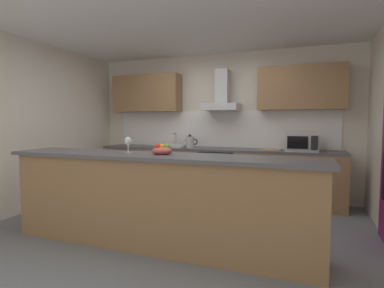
# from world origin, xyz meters

# --- Properties ---
(ground) EXTENTS (5.82, 4.89, 0.02)m
(ground) POSITION_xyz_m (0.00, 0.00, -0.01)
(ground) COLOR slate
(ceiling) EXTENTS (5.82, 4.89, 0.02)m
(ceiling) POSITION_xyz_m (0.00, 0.00, 2.61)
(ceiling) COLOR white
(wall_back) EXTENTS (5.82, 0.12, 2.60)m
(wall_back) POSITION_xyz_m (0.00, 2.01, 1.30)
(wall_back) COLOR silver
(wall_back) RESTS_ON ground
(wall_left) EXTENTS (0.12, 4.89, 2.60)m
(wall_left) POSITION_xyz_m (-2.47, 0.00, 1.30)
(wall_left) COLOR silver
(wall_left) RESTS_ON ground
(backsplash_tile) EXTENTS (4.09, 0.02, 0.66)m
(backsplash_tile) POSITION_xyz_m (0.00, 1.94, 1.23)
(backsplash_tile) COLOR white
(counter_back) EXTENTS (4.24, 0.60, 0.90)m
(counter_back) POSITION_xyz_m (0.00, 1.63, 0.45)
(counter_back) COLOR olive
(counter_back) RESTS_ON ground
(counter_island) EXTENTS (3.51, 0.64, 1.01)m
(counter_island) POSITION_xyz_m (0.03, -0.61, 0.51)
(counter_island) COLOR olive
(counter_island) RESTS_ON ground
(upper_cabinets) EXTENTS (4.18, 0.32, 0.70)m
(upper_cabinets) POSITION_xyz_m (-0.00, 1.78, 1.91)
(upper_cabinets) COLOR olive
(oven) EXTENTS (0.60, 0.62, 0.80)m
(oven) POSITION_xyz_m (0.11, 1.60, 0.46)
(oven) COLOR slate
(oven) RESTS_ON ground
(refrigerator) EXTENTS (0.58, 0.60, 0.85)m
(refrigerator) POSITION_xyz_m (-1.69, 1.60, 0.43)
(refrigerator) COLOR white
(refrigerator) RESTS_ON ground
(microwave) EXTENTS (0.50, 0.38, 0.30)m
(microwave) POSITION_xyz_m (1.45, 1.57, 1.05)
(microwave) COLOR #B7BABC
(microwave) RESTS_ON counter_back
(sink) EXTENTS (0.50, 0.40, 0.26)m
(sink) POSITION_xyz_m (-0.78, 1.61, 0.93)
(sink) COLOR silver
(sink) RESTS_ON counter_back
(kettle) EXTENTS (0.29, 0.15, 0.24)m
(kettle) POSITION_xyz_m (-0.43, 1.57, 1.01)
(kettle) COLOR #B7BABC
(kettle) RESTS_ON counter_back
(range_hood) EXTENTS (0.62, 0.45, 0.72)m
(range_hood) POSITION_xyz_m (0.11, 1.73, 1.79)
(range_hood) COLOR #B7BABC
(wine_glass) EXTENTS (0.08, 0.08, 0.18)m
(wine_glass) POSITION_xyz_m (-0.36, -0.56, 1.14)
(wine_glass) COLOR silver
(wine_glass) RESTS_ON counter_island
(fruit_bowl) EXTENTS (0.22, 0.22, 0.13)m
(fruit_bowl) POSITION_xyz_m (0.07, -0.56, 1.06)
(fruit_bowl) COLOR #B24C47
(fruit_bowl) RESTS_ON counter_island
(chopping_board) EXTENTS (0.37, 0.27, 0.02)m
(chopping_board) POSITION_xyz_m (0.97, 1.58, 0.91)
(chopping_board) COLOR tan
(chopping_board) RESTS_ON counter_back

